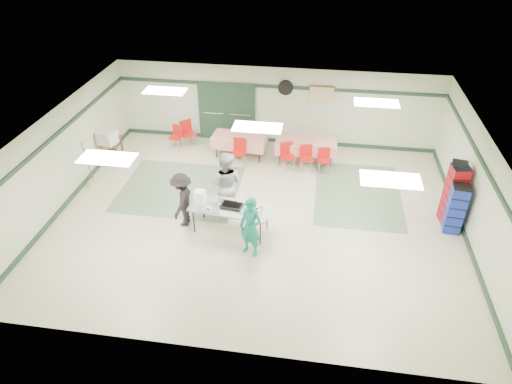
# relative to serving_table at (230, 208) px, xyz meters

# --- Properties ---
(floor) EXTENTS (11.00, 11.00, 0.00)m
(floor) POSITION_rel_serving_table_xyz_m (0.59, 0.77, -0.72)
(floor) COLOR #C2B49C
(floor) RESTS_ON ground
(ceiling) EXTENTS (11.00, 11.00, 0.00)m
(ceiling) POSITION_rel_serving_table_xyz_m (0.59, 0.77, 1.98)
(ceiling) COLOR silver
(ceiling) RESTS_ON wall_back
(wall_back) EXTENTS (11.00, 0.00, 11.00)m
(wall_back) POSITION_rel_serving_table_xyz_m (0.59, 5.27, 0.63)
(wall_back) COLOR beige
(wall_back) RESTS_ON floor
(wall_front) EXTENTS (11.00, 0.00, 11.00)m
(wall_front) POSITION_rel_serving_table_xyz_m (0.59, -3.73, 0.63)
(wall_front) COLOR beige
(wall_front) RESTS_ON floor
(wall_left) EXTENTS (0.00, 9.00, 9.00)m
(wall_left) POSITION_rel_serving_table_xyz_m (-4.91, 0.77, 0.63)
(wall_left) COLOR beige
(wall_left) RESTS_ON floor
(wall_right) EXTENTS (0.00, 9.00, 9.00)m
(wall_right) POSITION_rel_serving_table_xyz_m (6.09, 0.77, 0.63)
(wall_right) COLOR beige
(wall_right) RESTS_ON floor
(trim_back) EXTENTS (11.00, 0.06, 0.10)m
(trim_back) POSITION_rel_serving_table_xyz_m (0.59, 5.24, 1.33)
(trim_back) COLOR #1F3927
(trim_back) RESTS_ON wall_back
(baseboard_back) EXTENTS (11.00, 0.06, 0.12)m
(baseboard_back) POSITION_rel_serving_table_xyz_m (0.59, 5.24, -0.66)
(baseboard_back) COLOR #1F3927
(baseboard_back) RESTS_ON floor
(trim_left) EXTENTS (0.06, 9.00, 0.10)m
(trim_left) POSITION_rel_serving_table_xyz_m (-4.88, 0.77, 1.33)
(trim_left) COLOR #1F3927
(trim_left) RESTS_ON wall_back
(baseboard_left) EXTENTS (0.06, 9.00, 0.12)m
(baseboard_left) POSITION_rel_serving_table_xyz_m (-4.88, 0.77, -0.66)
(baseboard_left) COLOR #1F3927
(baseboard_left) RESTS_ON floor
(trim_right) EXTENTS (0.06, 9.00, 0.10)m
(trim_right) POSITION_rel_serving_table_xyz_m (6.06, 0.77, 1.33)
(trim_right) COLOR #1F3927
(trim_right) RESTS_ON wall_back
(baseboard_right) EXTENTS (0.06, 9.00, 0.12)m
(baseboard_right) POSITION_rel_serving_table_xyz_m (6.06, 0.77, -0.66)
(baseboard_right) COLOR #1F3927
(baseboard_right) RESTS_ON floor
(green_patch_a) EXTENTS (3.50, 3.00, 0.01)m
(green_patch_a) POSITION_rel_serving_table_xyz_m (-1.91, 1.77, -0.72)
(green_patch_a) COLOR gray
(green_patch_a) RESTS_ON floor
(green_patch_b) EXTENTS (2.50, 3.50, 0.01)m
(green_patch_b) POSITION_rel_serving_table_xyz_m (3.39, 2.27, -0.72)
(green_patch_b) COLOR gray
(green_patch_b) RESTS_ON floor
(double_door_left) EXTENTS (0.90, 0.06, 2.10)m
(double_door_left) POSITION_rel_serving_table_xyz_m (-1.61, 5.21, 0.33)
(double_door_left) COLOR #989B98
(double_door_left) RESTS_ON floor
(double_door_right) EXTENTS (0.90, 0.06, 2.10)m
(double_door_right) POSITION_rel_serving_table_xyz_m (-0.66, 5.21, 0.33)
(double_door_right) COLOR #989B98
(double_door_right) RESTS_ON floor
(door_frame) EXTENTS (2.00, 0.03, 2.15)m
(door_frame) POSITION_rel_serving_table_xyz_m (-1.14, 5.19, 0.33)
(door_frame) COLOR #1F3927
(door_frame) RESTS_ON floor
(wall_fan) EXTENTS (0.50, 0.10, 0.50)m
(wall_fan) POSITION_rel_serving_table_xyz_m (0.89, 5.21, 1.33)
(wall_fan) COLOR black
(wall_fan) RESTS_ON wall_back
(scroll_banner) EXTENTS (0.80, 0.02, 0.60)m
(scroll_banner) POSITION_rel_serving_table_xyz_m (2.09, 5.21, 1.13)
(scroll_banner) COLOR #DAB888
(scroll_banner) RESTS_ON wall_back
(serving_table) EXTENTS (2.16, 1.10, 0.76)m
(serving_table) POSITION_rel_serving_table_xyz_m (0.00, 0.00, 0.00)
(serving_table) COLOR #9E9D99
(serving_table) RESTS_ON floor
(sheet_tray_right) EXTENTS (0.60, 0.48, 0.02)m
(sheet_tray_right) POSITION_rel_serving_table_xyz_m (0.56, -0.10, 0.05)
(sheet_tray_right) COLOR silver
(sheet_tray_right) RESTS_ON serving_table
(sheet_tray_mid) EXTENTS (0.57, 0.46, 0.02)m
(sheet_tray_mid) POSITION_rel_serving_table_xyz_m (-0.11, 0.07, 0.05)
(sheet_tray_mid) COLOR silver
(sheet_tray_mid) RESTS_ON serving_table
(sheet_tray_left) EXTENTS (0.58, 0.47, 0.02)m
(sheet_tray_left) POSITION_rel_serving_table_xyz_m (-0.49, -0.12, 0.05)
(sheet_tray_left) COLOR silver
(sheet_tray_left) RESTS_ON serving_table
(baking_pan) EXTENTS (0.56, 0.39, 0.08)m
(baking_pan) POSITION_rel_serving_table_xyz_m (0.05, -0.01, 0.08)
(baking_pan) COLOR black
(baking_pan) RESTS_ON serving_table
(foam_box_stack) EXTENTS (0.28, 0.26, 0.41)m
(foam_box_stack) POSITION_rel_serving_table_xyz_m (-0.78, 0.01, 0.24)
(foam_box_stack) COLOR white
(foam_box_stack) RESTS_ON serving_table
(volunteer_teal) EXTENTS (0.69, 0.59, 1.60)m
(volunteer_teal) POSITION_rel_serving_table_xyz_m (0.66, -0.80, 0.08)
(volunteer_teal) COLOR #13846F
(volunteer_teal) RESTS_ON floor
(volunteer_grey) EXTENTS (0.98, 0.80, 1.87)m
(volunteer_grey) POSITION_rel_serving_table_xyz_m (-0.26, 0.78, 0.22)
(volunteer_grey) COLOR gray
(volunteer_grey) RESTS_ON floor
(volunteer_dark) EXTENTS (0.61, 1.01, 1.54)m
(volunteer_dark) POSITION_rel_serving_table_xyz_m (-1.30, 0.12, 0.05)
(volunteer_dark) COLOR black
(volunteer_dark) RESTS_ON floor
(dining_table_a) EXTENTS (1.98, 0.94, 0.77)m
(dining_table_a) POSITION_rel_serving_table_xyz_m (1.72, 4.04, -0.15)
(dining_table_a) COLOR red
(dining_table_a) RESTS_ON floor
(dining_table_b) EXTENTS (1.83, 0.93, 0.77)m
(dining_table_b) POSITION_rel_serving_table_xyz_m (-0.48, 4.04, -0.15)
(dining_table_b) COLOR red
(dining_table_b) RESTS_ON floor
(chair_a) EXTENTS (0.47, 0.47, 0.85)m
(chair_a) POSITION_rel_serving_table_xyz_m (1.76, 3.47, -0.20)
(chair_a) COLOR red
(chair_a) RESTS_ON floor
(chair_b) EXTENTS (0.54, 0.54, 0.89)m
(chair_b) POSITION_rel_serving_table_xyz_m (1.16, 3.47, -0.17)
(chair_b) COLOR red
(chair_b) RESTS_ON floor
(chair_c) EXTENTS (0.41, 0.41, 0.79)m
(chair_c) POSITION_rel_serving_table_xyz_m (2.32, 3.46, -0.24)
(chair_c) COLOR red
(chair_c) RESTS_ON floor
(chair_d) EXTENTS (0.45, 0.45, 0.91)m
(chair_d) POSITION_rel_serving_table_xyz_m (-0.39, 3.47, -0.16)
(chair_d) COLOR red
(chair_d) RESTS_ON floor
(chair_loose_a) EXTENTS (0.62, 0.62, 0.94)m
(chair_loose_a) POSITION_rel_serving_table_xyz_m (-2.41, 4.50, -0.14)
(chair_loose_a) COLOR red
(chair_loose_a) RESTS_ON floor
(chair_loose_b) EXTENTS (0.46, 0.46, 0.83)m
(chair_loose_b) POSITION_rel_serving_table_xyz_m (-2.74, 4.31, -0.21)
(chair_loose_b) COLOR red
(chair_loose_b) RESTS_ON floor
(crate_stack_blue_a) EXTENTS (0.45, 0.45, 1.73)m
(crate_stack_blue_a) POSITION_rel_serving_table_xyz_m (5.74, 1.45, 0.14)
(crate_stack_blue_a) COLOR navy
(crate_stack_blue_a) RESTS_ON floor
(crate_stack_red) EXTENTS (0.48, 0.48, 1.69)m
(crate_stack_red) POSITION_rel_serving_table_xyz_m (5.74, 1.30, 0.13)
(crate_stack_red) COLOR #A81011
(crate_stack_red) RESTS_ON floor
(crate_stack_blue_b) EXTENTS (0.46, 0.46, 1.38)m
(crate_stack_blue_b) POSITION_rel_serving_table_xyz_m (5.74, 0.86, -0.03)
(crate_stack_blue_b) COLOR navy
(crate_stack_blue_b) RESTS_ON floor
(printer_table) EXTENTS (0.68, 0.93, 0.74)m
(printer_table) POSITION_rel_serving_table_xyz_m (-4.56, 3.08, -0.09)
(printer_table) COLOR brown
(printer_table) RESTS_ON floor
(office_printer) EXTENTS (0.63, 0.58, 0.42)m
(office_printer) POSITION_rel_serving_table_xyz_m (-4.56, 2.88, 0.24)
(office_printer) COLOR beige
(office_printer) RESTS_ON printer_table
(broom) EXTENTS (0.09, 0.23, 1.45)m
(broom) POSITION_rel_serving_table_xyz_m (-4.64, 1.60, 0.04)
(broom) COLOR brown
(broom) RESTS_ON floor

